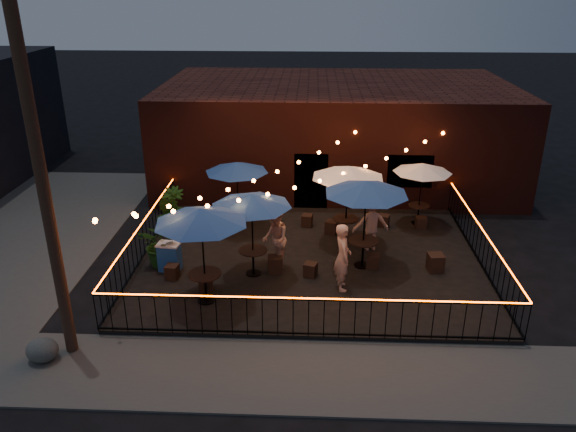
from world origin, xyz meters
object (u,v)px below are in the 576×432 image
at_px(utility_pole, 43,187).
at_px(cafe_table_3, 348,173).
at_px(cafe_table_1, 237,168).
at_px(cafe_table_5, 423,169).
at_px(cafe_table_2, 252,201).
at_px(boulder, 42,350).
at_px(cooler, 170,257).
at_px(cafe_table_4, 366,189).
at_px(cafe_table_0, 201,217).

xyz_separation_m(utility_pole, cafe_table_3, (6.52, 5.86, -1.56)).
bearing_deg(cafe_table_1, cafe_table_5, 5.40).
distance_m(cafe_table_2, boulder, 6.20).
xyz_separation_m(cafe_table_2, cafe_table_5, (5.26, 3.80, -0.26)).
xyz_separation_m(cafe_table_1, cooler, (-1.59, -3.10, -1.66)).
bearing_deg(boulder, cafe_table_3, 41.82).
distance_m(utility_pole, cafe_table_3, 8.91).
height_order(cafe_table_3, boulder, cafe_table_3).
bearing_deg(cafe_table_5, cafe_table_4, -123.88).
relative_size(cafe_table_1, cafe_table_2, 0.94).
relative_size(cafe_table_3, cafe_table_4, 0.93).
bearing_deg(cafe_table_3, cafe_table_1, 165.29).
bearing_deg(cafe_table_1, cafe_table_4, -33.48).
distance_m(cafe_table_2, cafe_table_5, 6.49).
bearing_deg(utility_pole, cafe_table_3, 41.95).
bearing_deg(cafe_table_3, cafe_table_2, -139.68).
bearing_deg(cafe_table_2, boulder, -137.27).
bearing_deg(cafe_table_3, utility_pole, -138.05).
relative_size(utility_pole, cafe_table_4, 2.57).
relative_size(cafe_table_0, boulder, 3.55).
xyz_separation_m(cafe_table_5, boulder, (-9.56, -7.77, -1.80)).
relative_size(cafe_table_0, cafe_table_3, 0.98).
distance_m(cafe_table_1, cafe_table_5, 6.11).
bearing_deg(cooler, cafe_table_4, 12.36).
bearing_deg(cafe_table_1, cafe_table_0, -93.15).
xyz_separation_m(cafe_table_0, cooler, (-1.33, 1.63, -1.94)).
distance_m(utility_pole, cafe_table_0, 3.73).
distance_m(cafe_table_3, boulder, 9.64).
bearing_deg(cooler, cafe_table_5, 32.90).
distance_m(cafe_table_1, cafe_table_3, 3.66).
bearing_deg(cafe_table_0, cooler, 129.10).
xyz_separation_m(cafe_table_2, cooler, (-2.41, 0.13, -1.80)).
relative_size(cafe_table_0, cafe_table_5, 1.28).
xyz_separation_m(utility_pole, cafe_table_2, (3.81, 3.56, -1.63)).
bearing_deg(cafe_table_5, cafe_table_2, -144.14).
xyz_separation_m(utility_pole, cafe_table_0, (2.73, 2.06, -1.48)).
distance_m(cafe_table_0, cooler, 2.86).
bearing_deg(cafe_table_1, cafe_table_2, -75.68).
height_order(utility_pole, cafe_table_0, utility_pole).
bearing_deg(cooler, cafe_table_2, 4.22).
bearing_deg(boulder, cooler, 65.29).
height_order(cafe_table_0, cafe_table_2, cafe_table_0).
relative_size(cafe_table_2, cafe_table_3, 0.84).
relative_size(cafe_table_1, cooler, 2.73).
distance_m(cafe_table_1, cafe_table_2, 3.33).
height_order(utility_pole, boulder, utility_pole).
distance_m(cafe_table_4, cooler, 5.89).
xyz_separation_m(cafe_table_0, cafe_table_2, (1.08, 1.50, -0.15)).
bearing_deg(cafe_table_1, utility_pole, -113.77).
distance_m(cafe_table_0, cafe_table_1, 4.74).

